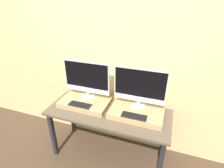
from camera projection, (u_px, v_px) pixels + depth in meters
name	position (u px, v px, depth m)	size (l,w,h in m)	color
wall_back	(118.00, 59.00, 2.25)	(8.00, 0.04, 2.60)	#DBC684
workbench	(108.00, 117.00, 2.23)	(1.54, 0.62, 0.74)	brown
wooden_riser_left	(85.00, 102.00, 2.32)	(0.64, 0.39, 0.07)	tan
monitor_left	(87.00, 79.00, 2.26)	(0.62, 0.18, 0.50)	silver
keyboard_left	(80.00, 105.00, 2.19)	(0.29, 0.11, 0.01)	#2D2D2D
wooden_riser_right	(136.00, 113.00, 2.11)	(0.64, 0.39, 0.07)	tan
monitor_right	(140.00, 87.00, 2.05)	(0.62, 0.18, 0.50)	silver
keyboard_right	(134.00, 116.00, 1.98)	(0.29, 0.11, 0.01)	#2D2D2D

